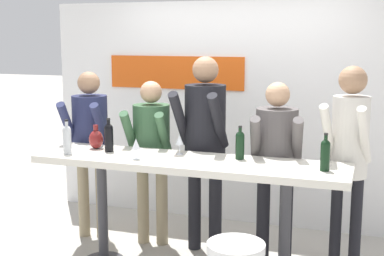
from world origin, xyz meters
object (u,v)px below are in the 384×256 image
at_px(person_center_left, 205,132).
at_px(decorative_vase, 96,139).
at_px(person_far_left, 90,136).
at_px(wine_bottle_3, 240,144).
at_px(tasting_table, 188,176).
at_px(wine_bottle_0, 67,138).
at_px(person_left, 151,145).
at_px(person_center_right, 349,144).
at_px(wine_glass_0, 136,145).
at_px(wine_bottle_2, 109,136).
at_px(person_center, 276,154).
at_px(wine_bottle_1, 325,153).
at_px(wine_glass_1, 179,140).

bearing_deg(person_center_left, decorative_vase, -153.13).
xyz_separation_m(person_far_left, wine_bottle_3, (1.63, -0.37, 0.10)).
distance_m(tasting_table, wine_bottle_0, 1.11).
height_order(person_far_left, person_left, person_far_left).
relative_size(person_center_right, wine_glass_0, 10.15).
relative_size(person_far_left, person_left, 1.05).
relative_size(person_left, wine_glass_0, 9.13).
distance_m(wine_bottle_2, wine_glass_0, 0.41).
bearing_deg(decorative_vase, person_center_right, 9.17).
xyz_separation_m(person_left, wine_glass_0, (0.17, -0.70, 0.15)).
distance_m(person_center, wine_bottle_1, 0.70).
xyz_separation_m(person_left, wine_bottle_2, (-0.19, -0.49, 0.16)).
xyz_separation_m(wine_bottle_0, wine_bottle_2, (0.29, 0.21, -0.00)).
height_order(tasting_table, decorative_vase, decorative_vase).
relative_size(wine_bottle_2, wine_glass_0, 1.70).
distance_m(person_far_left, decorative_vase, 0.49).
height_order(person_center_right, wine_glass_1, person_center_right).
relative_size(person_left, wine_bottle_2, 5.37).
xyz_separation_m(wine_bottle_0, wine_bottle_1, (2.17, 0.14, -0.01)).
height_order(wine_glass_0, decorative_vase, decorative_vase).
bearing_deg(wine_bottle_0, person_far_left, 103.67).
xyz_separation_m(person_center, wine_bottle_3, (-0.24, -0.34, 0.14)).
bearing_deg(wine_bottle_2, person_center_left, 33.98).
height_order(person_left, wine_glass_0, person_left).
height_order(person_far_left, decorative_vase, person_far_left).
height_order(person_left, wine_bottle_1, person_left).
xyz_separation_m(wine_bottle_1, wine_glass_1, (-1.25, 0.17, -0.01)).
height_order(tasting_table, wine_bottle_2, wine_bottle_2).
xyz_separation_m(person_center, wine_glass_0, (-1.06, -0.64, 0.13)).
bearing_deg(tasting_table, person_center_right, 21.03).
relative_size(person_left, wine_bottle_3, 5.73).
bearing_deg(person_center_right, wine_bottle_2, -158.66).
relative_size(wine_bottle_2, decorative_vase, 1.37).
distance_m(person_far_left, wine_bottle_1, 2.40).
bearing_deg(person_center_right, person_left, -172.62).
bearing_deg(person_center, person_far_left, 169.79).
relative_size(person_left, wine_glass_1, 9.13).
bearing_deg(wine_bottle_0, person_center_left, 34.50).
distance_m(person_center_left, person_center, 0.70).
height_order(wine_bottle_2, wine_glass_0, wine_bottle_2).
bearing_deg(wine_bottle_0, person_center_right, 15.34).
bearing_deg(wine_bottle_2, wine_bottle_1, -2.29).
xyz_separation_m(tasting_table, wine_bottle_1, (1.11, -0.02, 0.28)).
distance_m(wine_bottle_1, wine_bottle_2, 1.88).
height_order(wine_bottle_0, wine_bottle_1, wine_bottle_0).
bearing_deg(person_center_right, wine_bottle_1, -97.34).
height_order(person_center, wine_glass_0, person_center).
xyz_separation_m(person_left, person_center, (1.22, -0.06, 0.02)).
relative_size(person_center_right, decorative_vase, 8.17).
height_order(person_left, wine_bottle_3, person_left).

